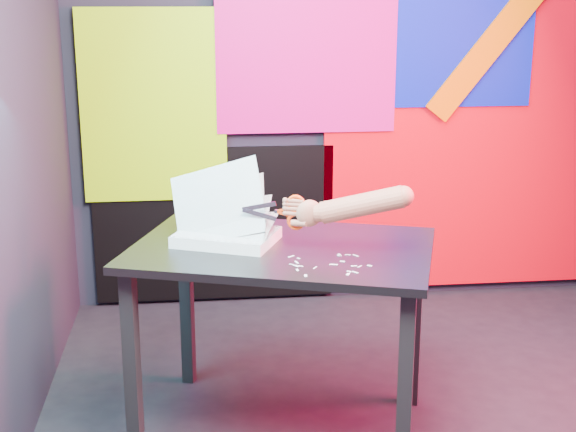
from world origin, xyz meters
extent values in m
cube|color=black|center=(0.00, 0.00, 0.00)|extent=(3.00, 3.00, 0.01)
cube|color=black|center=(0.00, 1.50, 1.35)|extent=(3.00, 0.01, 2.70)
cube|color=red|center=(0.65, 1.47, 0.85)|extent=(1.60, 0.02, 1.60)
cube|color=#0514AB|center=(0.55, 1.46, 1.45)|extent=(0.85, 0.02, 0.75)
cube|color=#C70771|center=(-0.25, 1.45, 1.35)|extent=(0.95, 0.02, 0.80)
cube|color=#8DDC06|center=(-1.05, 1.46, 1.10)|extent=(0.75, 0.02, 1.00)
cube|color=#DF5A00|center=(0.85, 1.44, 1.55)|extent=(0.91, 0.02, 1.11)
cube|color=black|center=(-0.75, 1.47, 0.45)|extent=(1.30, 0.02, 0.85)
cube|color=#282828|center=(-1.09, -0.06, 0.36)|extent=(0.06, 0.06, 0.72)
cube|color=#282828|center=(-0.90, 0.52, 0.36)|extent=(0.06, 0.06, 0.72)
cube|color=#282828|center=(-0.16, -0.37, 0.36)|extent=(0.06, 0.06, 0.72)
cube|color=#282828|center=(0.03, 0.21, 0.36)|extent=(0.06, 0.06, 0.72)
cube|color=#242424|center=(-0.53, 0.07, 0.73)|extent=(1.27, 1.04, 0.03)
cube|color=white|center=(-0.73, 0.14, 0.77)|extent=(0.43, 0.38, 0.04)
cube|color=white|center=(-0.73, 0.14, 0.79)|extent=(0.43, 0.38, 0.00)
cube|color=white|center=(-0.73, 0.14, 0.80)|extent=(0.41, 0.37, 0.11)
cube|color=white|center=(-0.74, 0.15, 0.82)|extent=(0.38, 0.34, 0.19)
cube|color=white|center=(-0.75, 0.17, 0.87)|extent=(0.33, 0.29, 0.26)
cube|color=white|center=(-0.76, 0.18, 0.91)|extent=(0.35, 0.23, 0.31)
cylinder|color=#303033|center=(-0.93, 0.09, 0.79)|extent=(0.01, 0.01, 0.00)
cylinder|color=#303033|center=(-0.90, 0.08, 0.79)|extent=(0.01, 0.01, 0.00)
cylinder|color=#303033|center=(-0.87, 0.07, 0.79)|extent=(0.01, 0.01, 0.00)
cylinder|color=#303033|center=(-0.85, 0.06, 0.79)|extent=(0.01, 0.01, 0.00)
cylinder|color=#303033|center=(-0.82, 0.05, 0.79)|extent=(0.01, 0.01, 0.00)
cylinder|color=#303033|center=(-0.79, 0.03, 0.79)|extent=(0.01, 0.01, 0.00)
cylinder|color=#303033|center=(-0.77, 0.02, 0.79)|extent=(0.01, 0.01, 0.00)
cylinder|color=#303033|center=(-0.74, 0.01, 0.79)|extent=(0.01, 0.01, 0.00)
cylinder|color=#303033|center=(-0.71, 0.00, 0.79)|extent=(0.01, 0.01, 0.00)
cylinder|color=#303033|center=(-0.69, -0.01, 0.79)|extent=(0.01, 0.01, 0.00)
cylinder|color=#303033|center=(-0.66, -0.02, 0.79)|extent=(0.01, 0.01, 0.00)
cylinder|color=#303033|center=(-0.63, -0.03, 0.79)|extent=(0.01, 0.01, 0.00)
cylinder|color=#303033|center=(-0.83, 0.31, 0.79)|extent=(0.01, 0.01, 0.00)
cylinder|color=#303033|center=(-0.81, 0.30, 0.79)|extent=(0.01, 0.01, 0.00)
cylinder|color=#303033|center=(-0.78, 0.29, 0.79)|extent=(0.01, 0.01, 0.00)
cylinder|color=#303033|center=(-0.75, 0.28, 0.79)|extent=(0.01, 0.01, 0.00)
cylinder|color=#303033|center=(-0.72, 0.27, 0.79)|extent=(0.01, 0.01, 0.00)
cylinder|color=#303033|center=(-0.70, 0.25, 0.79)|extent=(0.01, 0.01, 0.00)
cylinder|color=#303033|center=(-0.67, 0.24, 0.79)|extent=(0.01, 0.01, 0.00)
cylinder|color=#303033|center=(-0.64, 0.23, 0.79)|extent=(0.01, 0.01, 0.00)
cylinder|color=#303033|center=(-0.62, 0.22, 0.79)|extent=(0.01, 0.01, 0.00)
cylinder|color=#303033|center=(-0.59, 0.21, 0.79)|extent=(0.01, 0.01, 0.00)
cylinder|color=#303033|center=(-0.56, 0.20, 0.79)|extent=(0.01, 0.01, 0.00)
cylinder|color=#303033|center=(-0.54, 0.18, 0.79)|extent=(0.01, 0.01, 0.00)
cube|color=black|center=(-0.79, 0.21, 0.79)|extent=(0.06, 0.04, 0.00)
cube|color=black|center=(-0.70, 0.16, 0.79)|extent=(0.05, 0.03, 0.00)
cube|color=black|center=(-0.78, 0.12, 0.79)|extent=(0.08, 0.04, 0.00)
cube|color=silver|center=(-0.61, 0.07, 0.90)|extent=(0.12, 0.05, 0.05)
cube|color=silver|center=(-0.61, 0.07, 0.87)|extent=(0.12, 0.05, 0.05)
cylinder|color=silver|center=(-0.55, 0.05, 0.89)|extent=(0.02, 0.02, 0.01)
cube|color=red|center=(-0.53, 0.04, 0.88)|extent=(0.05, 0.03, 0.02)
cube|color=red|center=(-0.53, 0.04, 0.90)|extent=(0.05, 0.03, 0.02)
torus|color=red|center=(-0.48, 0.03, 0.92)|extent=(0.07, 0.04, 0.07)
torus|color=red|center=(-0.48, 0.03, 0.86)|extent=(0.07, 0.04, 0.07)
ellipsoid|color=#A45E48|center=(-0.44, 0.01, 0.89)|extent=(0.10, 0.06, 0.10)
cylinder|color=#A45E48|center=(-0.48, 0.03, 0.89)|extent=(0.08, 0.04, 0.02)
cylinder|color=#A45E48|center=(-0.48, 0.03, 0.90)|extent=(0.07, 0.04, 0.02)
cylinder|color=#A45E48|center=(-0.48, 0.03, 0.92)|extent=(0.06, 0.04, 0.02)
cylinder|color=#A45E48|center=(-0.48, 0.03, 0.93)|extent=(0.06, 0.04, 0.02)
cylinder|color=#A45E48|center=(-0.47, 0.01, 0.85)|extent=(0.06, 0.05, 0.03)
cylinder|color=#A45E48|center=(-0.39, -0.01, 0.89)|extent=(0.08, 0.08, 0.07)
cylinder|color=#A45E48|center=(-0.26, -0.05, 0.93)|extent=(0.32, 0.18, 0.16)
sphere|color=#A45E48|center=(-0.12, -0.10, 0.97)|extent=(0.08, 0.08, 0.08)
cube|color=silver|center=(-0.34, -0.24, 0.75)|extent=(0.02, 0.02, 0.00)
cube|color=silver|center=(-0.26, -0.19, 0.75)|extent=(0.02, 0.02, 0.00)
cube|color=silver|center=(-0.34, -0.13, 0.75)|extent=(0.02, 0.01, 0.00)
cube|color=silver|center=(-0.51, -0.06, 0.75)|extent=(0.03, 0.02, 0.00)
cube|color=silver|center=(-0.28, -0.07, 0.75)|extent=(0.02, 0.03, 0.00)
cube|color=silver|center=(-0.32, -0.25, 0.75)|extent=(0.02, 0.02, 0.00)
cube|color=silver|center=(-0.34, -0.06, 0.75)|extent=(0.01, 0.03, 0.00)
cube|color=silver|center=(-0.49, -0.08, 0.75)|extent=(0.01, 0.01, 0.00)
cube|color=silver|center=(-0.52, -0.15, 0.75)|extent=(0.02, 0.02, 0.00)
cube|color=silver|center=(-0.49, -0.17, 0.75)|extent=(0.02, 0.02, 0.00)
cube|color=silver|center=(-0.50, -0.13, 0.75)|extent=(0.01, 0.03, 0.00)
cube|color=silver|center=(-0.38, -0.16, 0.75)|extent=(0.03, 0.02, 0.00)
cube|color=silver|center=(-0.29, -0.20, 0.75)|extent=(0.02, 0.02, 0.00)
cube|color=silver|center=(-0.49, -0.27, 0.75)|extent=(0.01, 0.02, 0.00)
cube|color=silver|center=(-0.35, -0.27, 0.75)|extent=(0.02, 0.02, 0.00)
cube|color=silver|center=(-0.44, -0.19, 0.75)|extent=(0.02, 0.02, 0.00)
cube|color=silver|center=(-0.31, -0.06, 0.75)|extent=(0.02, 0.01, 0.00)
cube|color=silver|center=(-0.51, -0.21, 0.75)|extent=(0.01, 0.02, 0.00)
cube|color=silver|center=(-0.34, -0.07, 0.75)|extent=(0.02, 0.02, 0.00)
cube|color=silver|center=(-0.51, -0.16, 0.75)|extent=(0.02, 0.03, 0.00)
cube|color=silver|center=(-0.31, -0.19, 0.75)|extent=(0.02, 0.01, 0.00)
camera|label=1|loc=(-0.83, -2.75, 1.63)|focal=50.00mm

